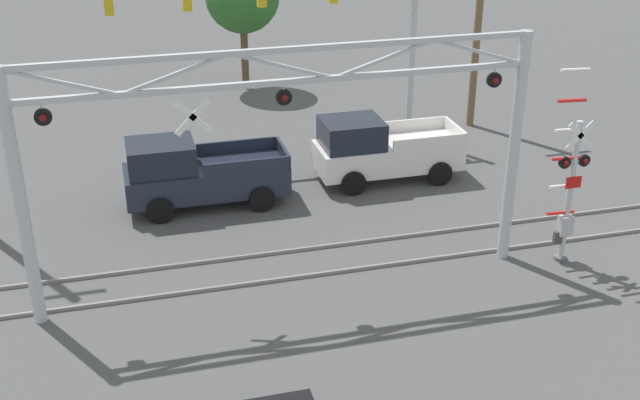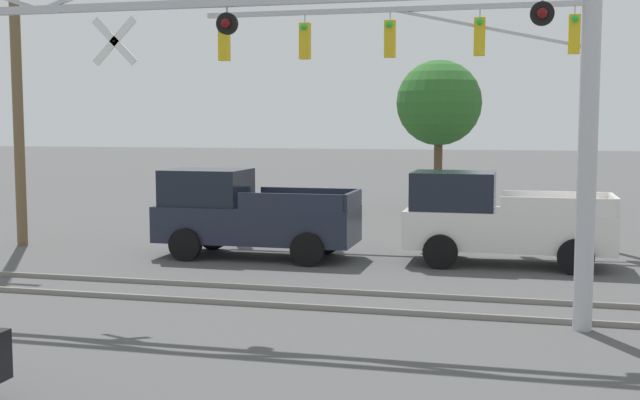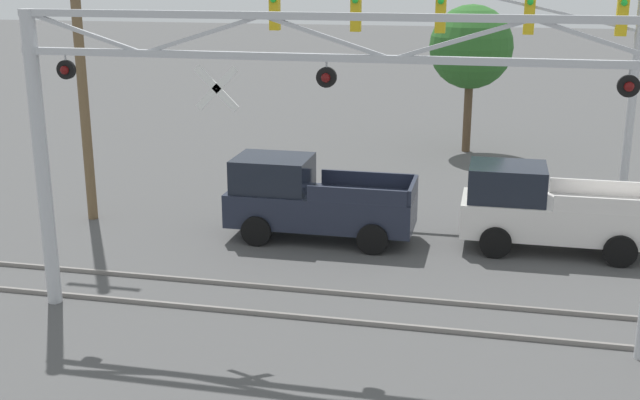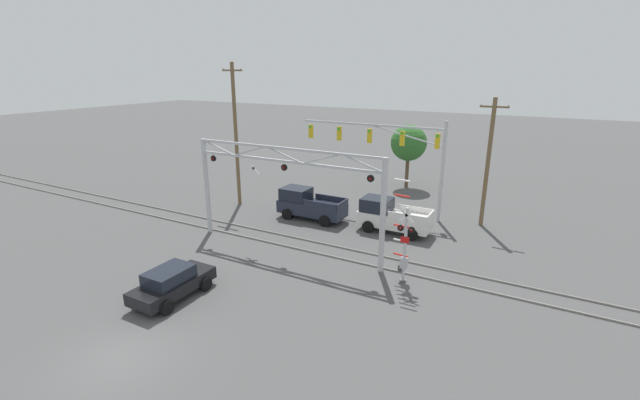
% 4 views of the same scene
% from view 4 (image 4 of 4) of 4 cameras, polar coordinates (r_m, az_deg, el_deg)
% --- Properties ---
extents(ground_plane, '(200.00, 200.00, 0.00)m').
position_cam_4_polar(ground_plane, '(18.87, -25.25, -18.56)').
color(ground_plane, '#4C4C4C').
extents(rail_track_near, '(80.00, 0.08, 0.10)m').
position_cam_4_polar(rail_track_near, '(26.38, -4.19, -6.22)').
color(rail_track_near, gray).
rests_on(rail_track_near, ground_plane).
extents(rail_track_far, '(80.00, 0.08, 0.10)m').
position_cam_4_polar(rail_track_far, '(27.50, -2.57, -5.19)').
color(rail_track_far, gray).
rests_on(rail_track_far, ground_plane).
extents(crossing_gantry, '(12.43, 0.31, 6.25)m').
position_cam_4_polar(crossing_gantry, '(24.84, -4.76, 2.04)').
color(crossing_gantry, '#B7BABF').
rests_on(crossing_gantry, ground_plane).
extents(crossing_signal_mast, '(1.18, 0.35, 5.40)m').
position_cam_4_polar(crossing_signal_mast, '(21.97, 11.16, -5.94)').
color(crossing_signal_mast, '#B7BABF').
rests_on(crossing_signal_mast, ground_plane).
extents(traffic_signal_span, '(11.10, 0.39, 7.14)m').
position_cam_4_polar(traffic_signal_span, '(31.44, 10.24, 7.00)').
color(traffic_signal_span, '#B7BABF').
rests_on(traffic_signal_span, ground_plane).
extents(pickup_truck_lead, '(4.96, 2.08, 2.19)m').
position_cam_4_polar(pickup_truck_lead, '(30.93, -1.57, -0.60)').
color(pickup_truck_lead, '#1E2333').
rests_on(pickup_truck_lead, ground_plane).
extents(pickup_truck_following, '(4.79, 2.08, 2.19)m').
position_cam_4_polar(pickup_truck_following, '(28.89, 9.37, -2.14)').
color(pickup_truck_following, silver).
rests_on(pickup_truck_following, ground_plane).
extents(sedan_waiting, '(2.00, 4.11, 1.53)m').
position_cam_4_polar(sedan_waiting, '(21.78, -19.14, -10.37)').
color(sedan_waiting, black).
rests_on(sedan_waiting, ground_plane).
extents(utility_pole_left, '(1.80, 0.28, 10.94)m').
position_cam_4_polar(utility_pole_left, '(33.84, -11.15, 8.57)').
color(utility_pole_left, brown).
rests_on(utility_pole_left, ground_plane).
extents(utility_pole_right, '(1.80, 0.28, 8.72)m').
position_cam_4_polar(utility_pole_right, '(30.80, 21.49, 4.75)').
color(utility_pole_right, brown).
rests_on(utility_pole_right, ground_plane).
extents(background_tree_beyond_span, '(3.21, 3.21, 5.71)m').
position_cam_4_polar(background_tree_beyond_span, '(39.32, 11.74, 7.43)').
color(background_tree_beyond_span, brown).
rests_on(background_tree_beyond_span, ground_plane).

